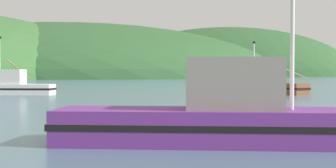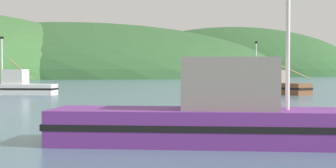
{
  "view_description": "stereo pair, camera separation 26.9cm",
  "coord_description": "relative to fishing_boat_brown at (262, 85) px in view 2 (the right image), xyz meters",
  "views": [
    {
      "loc": [
        -1.41,
        2.11,
        2.1
      ],
      "look_at": [
        -2.6,
        27.95,
        1.4
      ],
      "focal_mm": 48.52,
      "sensor_mm": 36.0,
      "label": 1
    },
    {
      "loc": [
        -1.15,
        2.12,
        2.1
      ],
      "look_at": [
        -2.6,
        27.95,
        1.4
      ],
      "focal_mm": 48.52,
      "sensor_mm": 36.0,
      "label": 2
    }
  ],
  "objects": [
    {
      "name": "hill_far_center",
      "position": [
        -56.9,
        139.48,
        -0.75
      ],
      "size": [
        170.52,
        136.41,
        42.85
      ],
      "primitive_type": "ellipsoid",
      "color": "#2D562D",
      "rests_on": "ground"
    },
    {
      "name": "fishing_boat_white",
      "position": [
        -24.06,
        -4.39,
        -0.05
      ],
      "size": [
        9.63,
        13.55,
        5.35
      ],
      "rotation": [
        0.0,
        0.0,
        3.1
      ],
      "color": "white",
      "rests_on": "ground"
    },
    {
      "name": "hill_far_right",
      "position": [
        11.86,
        186.25,
        -0.75
      ],
      "size": [
        125.73,
        100.58,
        48.78
      ],
      "primitive_type": "ellipsoid",
      "color": "#2D562D",
      "rests_on": "ground"
    },
    {
      "name": "fishing_boat_purple",
      "position": [
        -5.29,
        -32.26,
        -0.01
      ],
      "size": [
        11.66,
        2.58,
        4.96
      ],
      "rotation": [
        0.0,
        0.0,
        6.25
      ],
      "color": "#6B2D84",
      "rests_on": "ground"
    },
    {
      "name": "fishing_boat_brown",
      "position": [
        0.0,
        0.0,
        0.0
      ],
      "size": [
        11.79,
        10.59,
        5.16
      ],
      "rotation": [
        0.0,
        0.0,
        2.17
      ],
      "color": "brown",
      "rests_on": "ground"
    }
  ]
}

